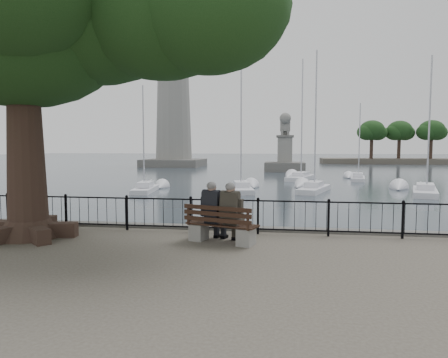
% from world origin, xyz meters
% --- Properties ---
extents(harbor, '(260.00, 260.00, 1.20)m').
position_xyz_m(harbor, '(0.00, 3.00, -0.50)').
color(harbor, '#545352').
rests_on(harbor, ground).
extents(railing, '(22.06, 0.06, 1.00)m').
position_xyz_m(railing, '(0.00, 2.50, 0.56)').
color(railing, black).
rests_on(railing, ground).
extents(bench, '(2.02, 1.15, 1.02)m').
position_xyz_m(bench, '(0.10, 1.28, 0.36)').
color(bench, gray).
rests_on(bench, ground).
extents(person_left, '(0.63, 0.88, 1.62)m').
position_xyz_m(person_left, '(-0.12, 1.47, 0.75)').
color(person_left, black).
rests_on(person_left, ground).
extents(person_right, '(0.63, 0.88, 1.62)m').
position_xyz_m(person_right, '(0.41, 1.30, 0.75)').
color(person_right, '#282520').
rests_on(person_right, ground).
extents(tree, '(11.83, 8.26, 9.66)m').
position_xyz_m(tree, '(-4.45, 1.30, 6.36)').
color(tree, black).
rests_on(tree, ground).
extents(lighthouse, '(10.35, 10.35, 31.56)m').
position_xyz_m(lighthouse, '(-18.00, 62.00, 12.33)').
color(lighthouse, '#545352').
rests_on(lighthouse, ground).
extents(lion_monument, '(5.72, 5.72, 8.51)m').
position_xyz_m(lion_monument, '(2.00, 49.94, 1.12)').
color(lion_monument, '#545352').
rests_on(lion_monument, ground).
extents(sailboat_a, '(1.93, 4.95, 8.44)m').
position_xyz_m(sailboat_a, '(-9.00, 21.07, -0.72)').
color(sailboat_a, white).
rests_on(sailboat_a, ground).
extents(sailboat_b, '(2.56, 5.48, 11.54)m').
position_xyz_m(sailboat_b, '(-1.53, 22.30, -0.66)').
color(sailboat_b, white).
rests_on(sailboat_b, ground).
extents(sailboat_c, '(3.10, 5.59, 11.09)m').
position_xyz_m(sailboat_c, '(4.17, 22.97, -0.67)').
color(sailboat_c, white).
rests_on(sailboat_c, ground).
extents(sailboat_d, '(3.18, 5.91, 10.29)m').
position_xyz_m(sailboat_d, '(12.17, 22.22, -0.70)').
color(sailboat_d, white).
rests_on(sailboat_d, ground).
extents(sailboat_f, '(3.57, 6.24, 12.93)m').
position_xyz_m(sailboat_f, '(3.65, 34.43, -0.64)').
color(sailboat_f, white).
rests_on(sailboat_f, ground).
extents(sailboat_g, '(2.19, 5.01, 8.25)m').
position_xyz_m(sailboat_g, '(9.61, 34.72, -0.73)').
color(sailboat_g, white).
rests_on(sailboat_g, ground).
extents(far_shore, '(30.00, 8.60, 9.18)m').
position_xyz_m(far_shore, '(25.54, 79.46, 3.00)').
color(far_shore, '#4D463C').
rests_on(far_shore, ground).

